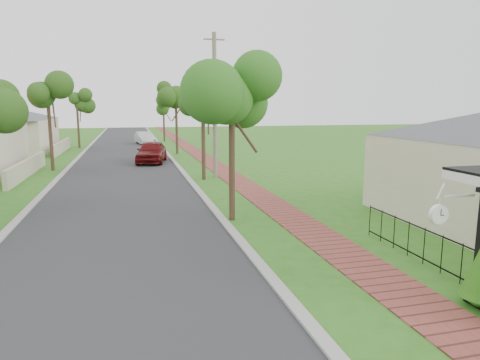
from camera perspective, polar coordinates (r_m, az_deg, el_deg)
name	(u,v)px	position (r m, az deg, el deg)	size (l,w,h in m)	color
ground	(262,308)	(9.32, 3.01, -16.65)	(160.00, 160.00, 0.00)	#306A19
road	(124,172)	(28.26, -15.25, 1.01)	(7.00, 120.00, 0.02)	#28282B
kerb_right	(181,170)	(28.44, -7.88, 1.32)	(0.30, 120.00, 0.10)	#9E9E99
kerb_left	(63,174)	(28.56, -22.59, 0.69)	(0.30, 120.00, 0.10)	#9E9E99
sidewalk	(220,169)	(28.85, -2.75, 1.52)	(1.50, 120.00, 0.03)	brown
picket_fence	(462,262)	(11.47, 27.45, -9.72)	(0.03, 8.02, 1.00)	black
street_trees	(124,101)	(34.80, -15.27, 10.10)	(10.70, 37.65, 5.89)	#382619
parked_car_red	(152,152)	(32.43, -11.70, 3.68)	(1.90, 4.73, 1.61)	#5B0D0E
parked_car_white	(144,138)	(48.81, -12.69, 5.48)	(1.42, 4.07, 1.34)	silver
near_tree	(232,100)	(15.37, -1.12, 10.64)	(2.14, 2.14, 5.49)	#382619
utility_pole	(215,106)	(25.03, -3.38, 9.87)	(1.20, 0.24, 8.26)	gray
station_clock	(440,213)	(9.88, 25.15, -4.02)	(1.07, 0.13, 0.61)	white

